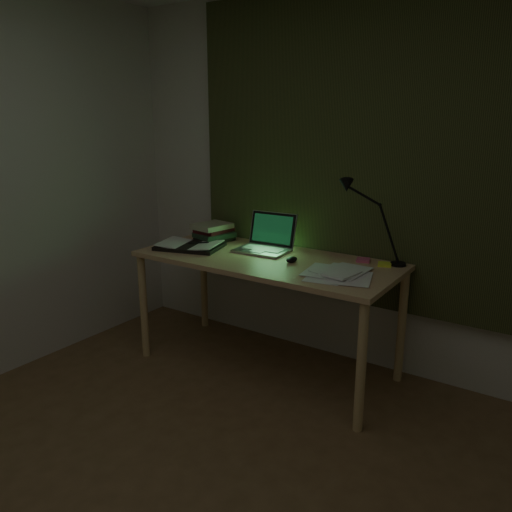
% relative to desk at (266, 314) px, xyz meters
% --- Properties ---
extents(wall_back, '(3.50, 0.00, 2.50)m').
position_rel_desk_xyz_m(wall_back, '(0.34, 0.45, 0.86)').
color(wall_back, silver).
rests_on(wall_back, ground).
extents(curtain, '(2.20, 0.06, 2.00)m').
position_rel_desk_xyz_m(curtain, '(0.34, 0.41, 1.06)').
color(curtain, '#2F361B').
rests_on(curtain, wall_back).
extents(desk, '(1.71, 0.75, 0.78)m').
position_rel_desk_xyz_m(desk, '(0.00, 0.00, 0.00)').
color(desk, tan).
rests_on(desk, floor).
extents(laptop, '(0.37, 0.41, 0.25)m').
position_rel_desk_xyz_m(laptop, '(-0.11, 0.11, 0.52)').
color(laptop, '#A3A4A8').
rests_on(laptop, desk).
extents(open_textbook, '(0.50, 0.42, 0.04)m').
position_rel_desk_xyz_m(open_textbook, '(-0.58, -0.08, 0.41)').
color(open_textbook, white).
rests_on(open_textbook, desk).
extents(book_stack, '(0.27, 0.30, 0.14)m').
position_rel_desk_xyz_m(book_stack, '(-0.58, 0.18, 0.46)').
color(book_stack, white).
rests_on(book_stack, desk).
extents(loose_papers, '(0.41, 0.43, 0.02)m').
position_rel_desk_xyz_m(loose_papers, '(0.53, -0.08, 0.40)').
color(loose_papers, white).
rests_on(loose_papers, desk).
extents(mouse, '(0.06, 0.09, 0.03)m').
position_rel_desk_xyz_m(mouse, '(0.19, 0.00, 0.41)').
color(mouse, black).
rests_on(mouse, desk).
extents(sticky_yellow, '(0.10, 0.10, 0.02)m').
position_rel_desk_xyz_m(sticky_yellow, '(0.70, 0.25, 0.40)').
color(sticky_yellow, '#EBFF35').
rests_on(sticky_yellow, desk).
extents(sticky_pink, '(0.10, 0.10, 0.02)m').
position_rel_desk_xyz_m(sticky_pink, '(0.56, 0.27, 0.40)').
color(sticky_pink, '#E45882').
rests_on(sticky_pink, desk).
extents(desk_lamp, '(0.34, 0.27, 0.51)m').
position_rel_desk_xyz_m(desk_lamp, '(0.77, 0.30, 0.64)').
color(desk_lamp, black).
rests_on(desk_lamp, desk).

